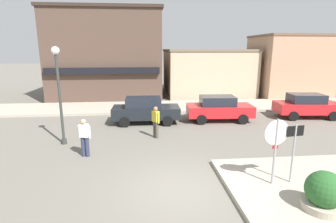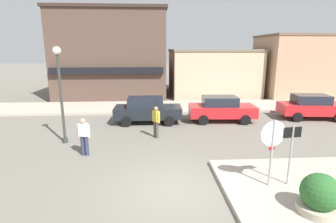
{
  "view_description": "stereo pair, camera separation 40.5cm",
  "coord_description": "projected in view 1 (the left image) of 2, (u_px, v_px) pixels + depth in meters",
  "views": [
    {
      "loc": [
        -1.12,
        -7.46,
        4.36
      ],
      "look_at": [
        0.03,
        4.5,
        1.5
      ],
      "focal_mm": 28.0,
      "sensor_mm": 36.0,
      "label": 1
    },
    {
      "loc": [
        -0.71,
        -7.49,
        4.36
      ],
      "look_at": [
        0.03,
        4.5,
        1.5
      ],
      "focal_mm": 28.0,
      "sensor_mm": 36.0,
      "label": 2
    }
  ],
  "objects": [
    {
      "name": "ground_plane",
      "position": [
        181.0,
        190.0,
        8.34
      ],
      "size": [
        160.0,
        160.0,
        0.0
      ],
      "primitive_type": "plane",
      "color": "#6B665B"
    },
    {
      "name": "sidewalk_corner",
      "position": [
        330.0,
        189.0,
        8.24
      ],
      "size": [
        6.4,
        4.8,
        0.15
      ],
      "primitive_type": "cube",
      "color": "#A89E8C",
      "rests_on": "ground"
    },
    {
      "name": "kerb_far",
      "position": [
        158.0,
        107.0,
        20.04
      ],
      "size": [
        80.0,
        4.0,
        0.15
      ],
      "primitive_type": "cube",
      "color": "#A89E8C",
      "rests_on": "ground"
    },
    {
      "name": "stop_sign",
      "position": [
        276.0,
        143.0,
        8.12
      ],
      "size": [
        0.81,
        0.13,
        2.3
      ],
      "color": "#9E9EA3",
      "rests_on": "ground"
    },
    {
      "name": "one_way_sign",
      "position": [
        294.0,
        148.0,
        8.27
      ],
      "size": [
        0.6,
        0.09,
        2.1
      ],
      "color": "#9E9EA3",
      "rests_on": "ground"
    },
    {
      "name": "planter",
      "position": [
        324.0,
        195.0,
        7.0
      ],
      "size": [
        1.1,
        1.1,
        1.23
      ],
      "color": "#ADA38E",
      "rests_on": "ground"
    },
    {
      "name": "lamp_post",
      "position": [
        58.0,
        81.0,
        11.71
      ],
      "size": [
        0.36,
        0.36,
        4.54
      ],
      "color": "#333833",
      "rests_on": "ground"
    },
    {
      "name": "parked_car_nearest",
      "position": [
        145.0,
        110.0,
        15.77
      ],
      "size": [
        4.03,
        1.93,
        1.56
      ],
      "color": "black",
      "rests_on": "ground"
    },
    {
      "name": "parked_car_second",
      "position": [
        219.0,
        108.0,
        16.24
      ],
      "size": [
        4.09,
        2.06,
        1.56
      ],
      "color": "red",
      "rests_on": "ground"
    },
    {
      "name": "parked_car_third",
      "position": [
        307.0,
        105.0,
        17.02
      ],
      "size": [
        4.16,
        2.2,
        1.56
      ],
      "color": "red",
      "rests_on": "ground"
    },
    {
      "name": "pedestrian_crossing_near",
      "position": [
        156.0,
        121.0,
        13.05
      ],
      "size": [
        0.39,
        0.5,
        1.61
      ],
      "color": "#4C473D",
      "rests_on": "ground"
    },
    {
      "name": "pedestrian_crossing_far",
      "position": [
        84.0,
        136.0,
        10.76
      ],
      "size": [
        0.56,
        0.3,
        1.61
      ],
      "color": "#2D334C",
      "rests_on": "ground"
    },
    {
      "name": "building_corner_shop",
      "position": [
        109.0,
        54.0,
        25.02
      ],
      "size": [
        9.82,
        9.44,
        7.77
      ],
      "color": "brown",
      "rests_on": "ground"
    },
    {
      "name": "building_storefront_left_near",
      "position": [
        206.0,
        72.0,
        26.26
      ],
      "size": [
        8.1,
        7.65,
        4.37
      ],
      "color": "tan",
      "rests_on": "ground"
    },
    {
      "name": "building_storefront_left_mid",
      "position": [
        288.0,
        66.0,
        24.91
      ],
      "size": [
        6.33,
        5.66,
        5.66
      ],
      "color": "tan",
      "rests_on": "ground"
    }
  ]
}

